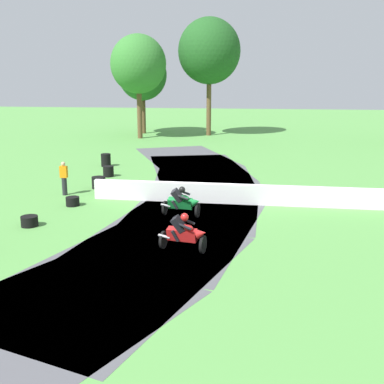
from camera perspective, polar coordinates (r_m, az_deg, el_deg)
The scene contains 14 objects.
ground_plane at distance 22.32m, azimuth 0.85°, elevation -1.20°, with size 120.00×120.00×0.00m, color #569947.
track_asphalt at distance 22.52m, azimuth -2.27°, elevation -1.07°, with size 10.62×35.13×0.01m.
safety_barrier at distance 22.19m, azimuth 15.81°, elevation -0.62°, with size 0.30×21.44×0.90m, color white.
motorcycle_lead_red at distance 16.06m, azimuth -0.93°, elevation -4.80°, with size 1.70×1.01×1.43m.
motorcycle_chase_green at distance 19.92m, azimuth -1.19°, elevation -1.17°, with size 1.70×0.97×1.42m.
tire_stack_mid_a at distance 19.85m, azimuth -18.46°, elevation -3.25°, with size 0.65×0.65×0.40m.
tire_stack_mid_b at distance 22.33m, azimuth -13.77°, elevation -1.07°, with size 0.59×0.59×0.40m.
tire_stack_far at distance 25.38m, azimuth -10.84°, elevation 1.09°, with size 0.70×0.70×0.60m.
tire_stack_extra_a at distance 28.20m, azimuth -9.74°, elevation 2.40°, with size 0.60×0.60×0.60m.
tire_stack_extra_b at distance 31.33m, azimuth -10.02°, elevation 3.70°, with size 0.61×0.61×0.80m.
track_marshal at distance 24.26m, azimuth -14.72°, elevation 1.55°, with size 0.34×0.24×1.63m.
tree_far_left at distance 46.17m, azimuth 2.03°, elevation 16.12°, with size 5.68×5.68×10.67m.
tree_mid_rise at distance 47.92m, azimuth -5.81°, elevation 13.45°, with size 4.62×4.62×8.00m.
tree_behind_barrier at distance 44.24m, azimuth -6.29°, elevation 14.61°, with size 4.87×4.87×9.06m.
Camera 1 is at (2.31, -21.44, 5.77)m, focal length 45.66 mm.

